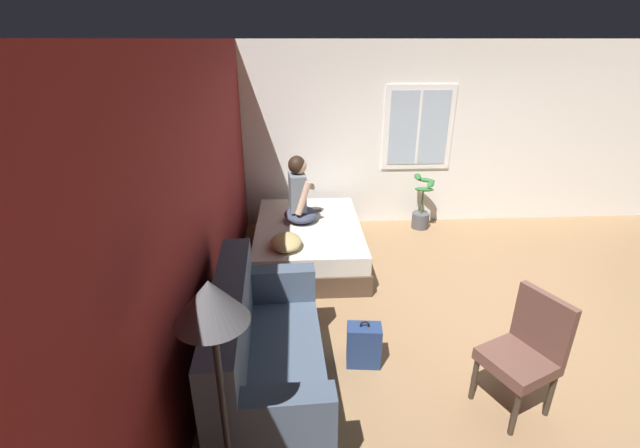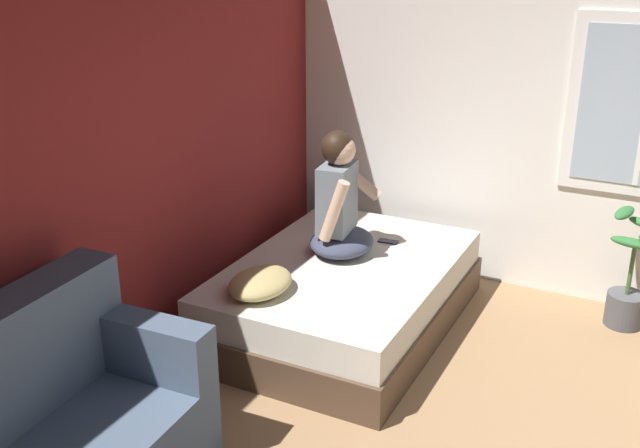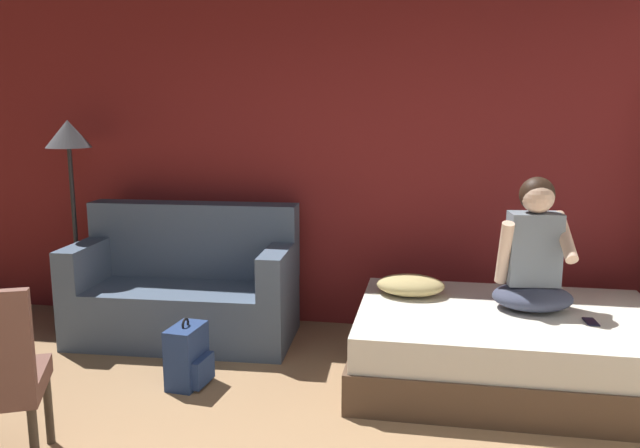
{
  "view_description": "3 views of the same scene",
  "coord_description": "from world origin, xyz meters",
  "px_view_note": "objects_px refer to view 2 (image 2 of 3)",
  "views": [
    {
      "loc": [
        -3.55,
        2.2,
        2.7
      ],
      "look_at": [
        0.36,
        1.99,
        1.0
      ],
      "focal_mm": 24.0,
      "sensor_mm": 36.0,
      "label": 1
    },
    {
      "loc": [
        -2.69,
        0.11,
        2.59
      ],
      "look_at": [
        0.52,
        1.75,
        1.18
      ],
      "focal_mm": 42.0,
      "sensor_mm": 36.0,
      "label": 2
    },
    {
      "loc": [
        1.01,
        -1.99,
        1.79
      ],
      "look_at": [
        0.31,
        1.9,
        1.06
      ],
      "focal_mm": 35.0,
      "sensor_mm": 36.0,
      "label": 3
    }
  ],
  "objects_px": {
    "bed": "(344,295)",
    "potted_plant": "(629,286)",
    "cell_phone": "(388,241)",
    "throw_pillow": "(260,283)",
    "person_seated": "(340,205)"
  },
  "relations": [
    {
      "from": "throw_pillow",
      "to": "potted_plant",
      "type": "height_order",
      "value": "potted_plant"
    },
    {
      "from": "bed",
      "to": "person_seated",
      "type": "distance_m",
      "value": 0.63
    },
    {
      "from": "bed",
      "to": "potted_plant",
      "type": "relative_size",
      "value": 2.37
    },
    {
      "from": "potted_plant",
      "to": "person_seated",
      "type": "bearing_deg",
      "value": 111.68
    },
    {
      "from": "cell_phone",
      "to": "potted_plant",
      "type": "relative_size",
      "value": 0.17
    },
    {
      "from": "person_seated",
      "to": "throw_pillow",
      "type": "height_order",
      "value": "person_seated"
    },
    {
      "from": "throw_pillow",
      "to": "bed",
      "type": "bearing_deg",
      "value": -22.71
    },
    {
      "from": "potted_plant",
      "to": "cell_phone",
      "type": "bearing_deg",
      "value": 104.37
    },
    {
      "from": "cell_phone",
      "to": "throw_pillow",
      "type": "bearing_deg",
      "value": -23.48
    },
    {
      "from": "person_seated",
      "to": "potted_plant",
      "type": "distance_m",
      "value": 2.08
    },
    {
      "from": "cell_phone",
      "to": "potted_plant",
      "type": "xyz_separation_m",
      "value": [
        0.42,
        -1.63,
        -0.18
      ]
    },
    {
      "from": "person_seated",
      "to": "potted_plant",
      "type": "bearing_deg",
      "value": -68.32
    },
    {
      "from": "throw_pillow",
      "to": "potted_plant",
      "type": "bearing_deg",
      "value": -52.72
    },
    {
      "from": "bed",
      "to": "throw_pillow",
      "type": "xyz_separation_m",
      "value": [
        -0.65,
        0.27,
        0.31
      ]
    },
    {
      "from": "potted_plant",
      "to": "bed",
      "type": "bearing_deg",
      "value": 116.95
    }
  ]
}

